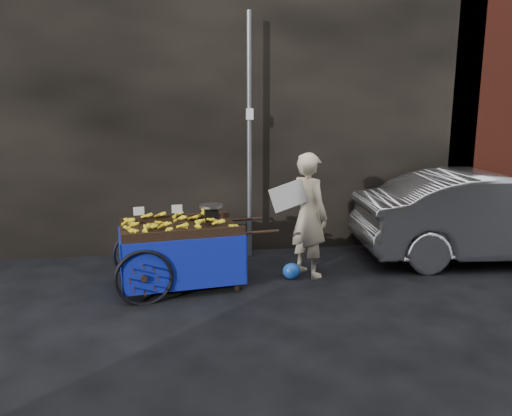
{
  "coord_description": "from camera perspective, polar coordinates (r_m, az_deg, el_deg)",
  "views": [
    {
      "loc": [
        -0.75,
        -6.9,
        2.57
      ],
      "look_at": [
        0.3,
        0.5,
        1.0
      ],
      "focal_mm": 35.0,
      "sensor_mm": 36.0,
      "label": 1
    }
  ],
  "objects": [
    {
      "name": "banana_cart",
      "position": [
        7.11,
        -9.06,
        -3.0
      ],
      "size": [
        2.39,
        1.36,
        1.23
      ],
      "rotation": [
        0.0,
        0.0,
        0.15
      ],
      "color": "black",
      "rests_on": "ground"
    },
    {
      "name": "building_wall",
      "position": [
        9.56,
        -1.22,
        11.45
      ],
      "size": [
        13.5,
        2.0,
        5.0
      ],
      "color": "black",
      "rests_on": "ground"
    },
    {
      "name": "parked_car",
      "position": [
        9.15,
        25.44,
        -0.86
      ],
      "size": [
        4.57,
        1.89,
        1.47
      ],
      "primitive_type": "imported",
      "rotation": [
        0.0,
        0.0,
        1.5
      ],
      "color": "silver",
      "rests_on": "ground"
    },
    {
      "name": "vendor",
      "position": [
        7.48,
        6.02,
        -0.79
      ],
      "size": [
        1.01,
        0.82,
        1.87
      ],
      "rotation": [
        0.0,
        0.0,
        2.12
      ],
      "color": "beige",
      "rests_on": "ground"
    },
    {
      "name": "ground",
      "position": [
        7.4,
        -1.75,
        -8.45
      ],
      "size": [
        80.0,
        80.0,
        0.0
      ],
      "primitive_type": "plane",
      "color": "black",
      "rests_on": "ground"
    },
    {
      "name": "plastic_bag",
      "position": [
        7.51,
        4.08,
        -7.19
      ],
      "size": [
        0.27,
        0.22,
        0.24
      ],
      "primitive_type": "ellipsoid",
      "color": "#1646AC",
      "rests_on": "ground"
    },
    {
      "name": "street_pole",
      "position": [
        8.28,
        -0.76,
        7.98
      ],
      "size": [
        0.12,
        0.1,
        4.0
      ],
      "color": "slate",
      "rests_on": "ground"
    }
  ]
}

